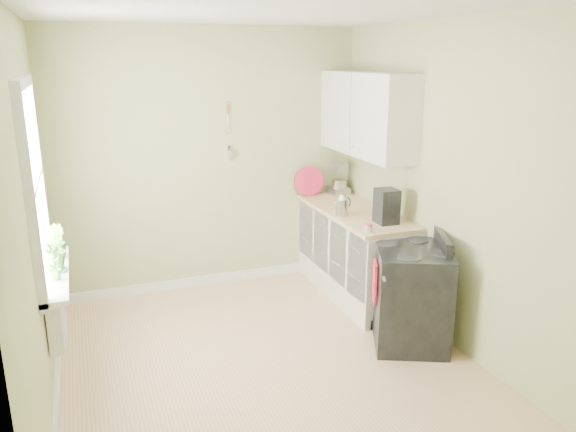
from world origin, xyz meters
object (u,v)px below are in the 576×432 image
object	(u,v)px
kettle	(342,205)
stand_mixer	(336,178)
coffee_maker	(386,207)
stove	(411,295)

from	to	relation	value
kettle	stand_mixer	bearing A→B (deg)	68.06
stand_mixer	kettle	size ratio (longest dim) A/B	1.86
stand_mixer	coffee_maker	distance (m)	1.25
stove	stand_mixer	xyz separation A→B (m)	(0.14, 1.82, 0.64)
kettle	coffee_maker	world-z (taller)	coffee_maker
stand_mixer	coffee_maker	size ratio (longest dim) A/B	1.23
stove	stand_mixer	distance (m)	1.94
stove	stand_mixer	world-z (taller)	stand_mixer
kettle	coffee_maker	size ratio (longest dim) A/B	0.66
kettle	stove	bearing A→B (deg)	-77.13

